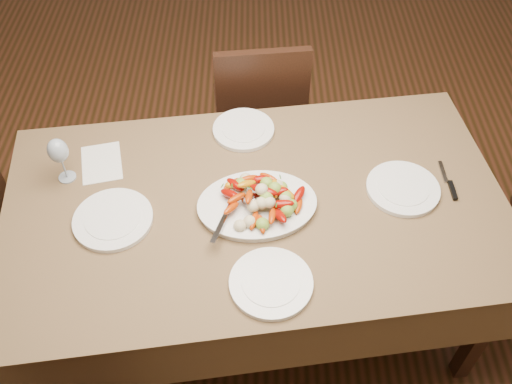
{
  "coord_description": "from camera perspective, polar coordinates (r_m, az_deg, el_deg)",
  "views": [
    {
      "loc": [
        -0.05,
        -1.64,
        2.35
      ],
      "look_at": [
        -0.04,
        -0.3,
        0.82
      ],
      "focal_mm": 40.0,
      "sensor_mm": 36.0,
      "label": 1
    }
  ],
  "objects": [
    {
      "name": "plate_near",
      "position": [
        1.87,
        1.51,
        -9.1
      ],
      "size": [
        0.27,
        0.27,
        0.02
      ],
      "primitive_type": "cylinder",
      "color": "white",
      "rests_on": "dining_table"
    },
    {
      "name": "serving_platter",
      "position": [
        2.06,
        0.11,
        -1.4
      ],
      "size": [
        0.46,
        0.36,
        0.02
      ],
      "primitive_type": "ellipsoid",
      "rotation": [
        0.0,
        0.0,
        0.13
      ],
      "color": "white",
      "rests_on": "dining_table"
    },
    {
      "name": "plate_right",
      "position": [
        2.19,
        14.47,
        0.33
      ],
      "size": [
        0.27,
        0.27,
        0.02
      ],
      "primitive_type": "cylinder",
      "color": "white",
      "rests_on": "dining_table"
    },
    {
      "name": "wine_glass",
      "position": [
        2.21,
        -18.94,
        3.16
      ],
      "size": [
        0.08,
        0.08,
        0.2
      ],
      "primitive_type": null,
      "color": "#8C99A5",
      "rests_on": "dining_table"
    },
    {
      "name": "serving_spoon",
      "position": [
        2.0,
        -1.58,
        -1.73
      ],
      "size": [
        0.29,
        0.14,
        0.03
      ],
      "primitive_type": null,
      "rotation": [
        0.0,
        0.0,
        -0.3
      ],
      "color": "#9EA0A8",
      "rests_on": "serving_platter"
    },
    {
      "name": "roasted_vegetables",
      "position": [
        2.02,
        0.12,
        -0.36
      ],
      "size": [
        0.37,
        0.28,
        0.09
      ],
      "primitive_type": null,
      "rotation": [
        0.0,
        0.0,
        0.13
      ],
      "color": "#790802",
      "rests_on": "serving_platter"
    },
    {
      "name": "plate_far",
      "position": [
        2.35,
        -1.26,
        6.24
      ],
      "size": [
        0.25,
        0.25,
        0.02
      ],
      "primitive_type": "cylinder",
      "color": "white",
      "rests_on": "dining_table"
    },
    {
      "name": "dining_table",
      "position": [
        2.39,
        -0.0,
        -7.0
      ],
      "size": [
        1.96,
        1.27,
        0.76
      ],
      "primitive_type": "cube",
      "rotation": [
        0.0,
        0.0,
        0.13
      ],
      "color": "brown",
      "rests_on": "ground"
    },
    {
      "name": "chair_far",
      "position": [
        2.89,
        0.16,
        8.3
      ],
      "size": [
        0.46,
        0.46,
        0.95
      ],
      "primitive_type": null,
      "rotation": [
        0.0,
        0.0,
        3.25
      ],
      "color": "black",
      "rests_on": "ground"
    },
    {
      "name": "menu_card",
      "position": [
        2.3,
        -15.19,
        2.83
      ],
      "size": [
        0.19,
        0.24,
        0.0
      ],
      "primitive_type": "cube",
      "rotation": [
        0.0,
        0.0,
        0.23
      ],
      "color": "silver",
      "rests_on": "dining_table"
    },
    {
      "name": "plate_left",
      "position": [
        2.09,
        -14.1,
        -2.69
      ],
      "size": [
        0.28,
        0.28,
        0.02
      ],
      "primitive_type": "cylinder",
      "color": "white",
      "rests_on": "dining_table"
    },
    {
      "name": "table_knife",
      "position": [
        2.27,
        18.64,
        0.94
      ],
      "size": [
        0.02,
        0.2,
        0.01
      ],
      "primitive_type": null,
      "rotation": [
        0.0,
        0.0,
        0.01
      ],
      "color": "#9EA0A8",
      "rests_on": "dining_table"
    },
    {
      "name": "floor",
      "position": [
        2.87,
        0.79,
        -6.35
      ],
      "size": [
        6.0,
        6.0,
        0.0
      ],
      "primitive_type": "plane",
      "color": "#3B2112",
      "rests_on": "ground"
    }
  ]
}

